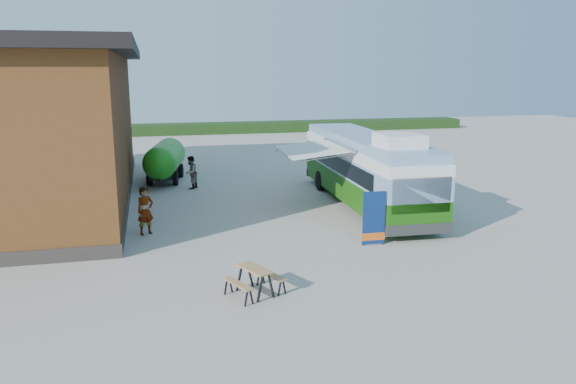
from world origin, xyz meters
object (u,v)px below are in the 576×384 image
object	(u,v)px
slurry_tanker	(165,159)
person_b	(191,173)
banner	(374,223)
person_a	(145,211)
bus	(365,167)
picnic_table	(255,275)

from	to	relation	value
slurry_tanker	person_b	bearing A→B (deg)	-52.75
banner	person_a	xyz separation A→B (m)	(-8.15, 3.45, 0.12)
banner	person_b	xyz separation A→B (m)	(-5.78, 11.74, 0.07)
bus	person_b	distance (m)	9.73
bus	picnic_table	distance (m)	11.95
slurry_tanker	person_a	bearing A→B (deg)	-85.67
person_a	person_b	distance (m)	8.62
banner	bus	bearing A→B (deg)	73.45
bus	person_b	bearing A→B (deg)	145.51
bus	person_a	world-z (taller)	bus
person_b	slurry_tanker	bearing A→B (deg)	-123.47
slurry_tanker	picnic_table	bearing A→B (deg)	-73.56
picnic_table	banner	bearing A→B (deg)	10.36
bus	banner	bearing A→B (deg)	-106.55
slurry_tanker	bus	bearing A→B (deg)	-32.12
bus	picnic_table	bearing A→B (deg)	-124.73
bus	slurry_tanker	world-z (taller)	bus
person_b	picnic_table	bearing A→B (deg)	32.01
picnic_table	person_a	xyz separation A→B (m)	(-3.05, 6.99, 0.35)
person_a	person_b	xyz separation A→B (m)	(2.37, 8.29, -0.05)
bus	banner	distance (m)	6.39
banner	picnic_table	size ratio (longest dim) A/B	1.12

